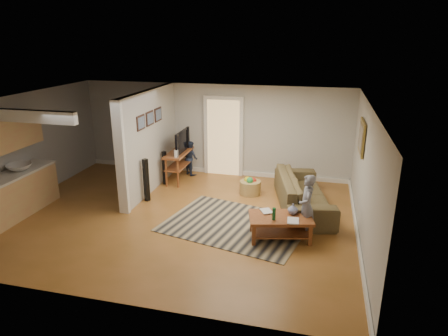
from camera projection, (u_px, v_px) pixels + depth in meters
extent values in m
plane|color=brown|center=(178.00, 216.00, 8.67)|extent=(7.50, 7.50, 0.00)
cube|color=#B5B4AE|center=(214.00, 130.00, 11.03)|extent=(7.50, 0.04, 2.50)
cube|color=#B5B4AE|center=(21.00, 150.00, 9.13)|extent=(0.04, 6.00, 2.50)
cube|color=#B5B4AE|center=(365.00, 176.00, 7.42)|extent=(0.04, 6.00, 2.50)
cube|color=white|center=(173.00, 101.00, 7.88)|extent=(7.50, 6.00, 0.04)
cube|color=#B5B4AE|center=(150.00, 141.00, 9.88)|extent=(0.15, 3.10, 2.50)
cube|color=white|center=(121.00, 159.00, 8.45)|extent=(0.22, 0.10, 2.50)
cube|color=white|center=(214.00, 171.00, 11.39)|extent=(7.50, 0.04, 0.12)
cube|color=white|center=(357.00, 233.00, 7.81)|extent=(0.04, 6.00, 0.12)
cube|color=#D8B272|center=(224.00, 138.00, 10.97)|extent=(0.90, 0.06, 2.10)
cube|color=tan|center=(14.00, 196.00, 8.57)|extent=(0.60, 2.20, 0.90)
cube|color=beige|center=(10.00, 176.00, 8.42)|extent=(0.64, 2.24, 0.05)
cube|color=tan|center=(2.00, 135.00, 8.15)|extent=(0.35, 2.00, 0.70)
imported|color=silver|center=(20.00, 170.00, 8.69)|extent=(0.54, 0.54, 0.19)
cube|color=#321D16|center=(141.00, 123.00, 9.07)|extent=(0.03, 0.40, 0.34)
cube|color=#321D16|center=(150.00, 118.00, 9.53)|extent=(0.03, 0.40, 0.34)
cube|color=#321D16|center=(158.00, 114.00, 9.99)|extent=(0.03, 0.40, 0.34)
cube|color=olive|center=(362.00, 137.00, 8.19)|extent=(0.04, 0.90, 0.68)
cube|color=black|center=(235.00, 224.00, 8.29)|extent=(3.20, 2.63, 0.01)
imported|color=#4C4226|center=(302.00, 208.00, 9.09)|extent=(1.56, 2.74, 0.75)
cube|color=#5F2916|center=(281.00, 218.00, 7.61)|extent=(1.32, 0.96, 0.06)
cube|color=silver|center=(281.00, 217.00, 7.60)|extent=(0.82, 0.58, 0.02)
cube|color=#5F2916|center=(280.00, 231.00, 7.70)|extent=(1.20, 0.84, 0.03)
cube|color=#5F2916|center=(254.00, 235.00, 7.41)|extent=(0.08, 0.08, 0.44)
cube|color=#5F2916|center=(310.00, 235.00, 7.41)|extent=(0.08, 0.08, 0.44)
cube|color=#5F2916|center=(252.00, 222.00, 7.94)|extent=(0.08, 0.08, 0.44)
cube|color=#5F2916|center=(305.00, 222.00, 7.94)|extent=(0.08, 0.08, 0.44)
imported|color=navy|center=(293.00, 214.00, 7.71)|extent=(0.24, 0.24, 0.21)
cylinder|color=#135326|center=(274.00, 214.00, 7.42)|extent=(0.07, 0.07, 0.24)
imported|color=#998C4C|center=(262.00, 212.00, 7.77)|extent=(0.30, 0.33, 0.02)
imported|color=#66594C|center=(287.00, 221.00, 7.41)|extent=(0.23, 0.30, 0.02)
cube|color=#5F2916|center=(179.00, 153.00, 10.61)|extent=(0.49, 1.27, 0.05)
cube|color=#5F2916|center=(179.00, 165.00, 10.72)|extent=(0.44, 1.16, 0.03)
cylinder|color=#5F2916|center=(166.00, 172.00, 10.26)|extent=(0.05, 0.05, 0.78)
cylinder|color=#5F2916|center=(180.00, 160.00, 11.27)|extent=(0.05, 0.05, 0.78)
cylinder|color=#5F2916|center=(178.00, 173.00, 10.19)|extent=(0.05, 0.05, 0.78)
cylinder|color=#5F2916|center=(191.00, 161.00, 11.20)|extent=(0.05, 0.05, 0.78)
imported|color=black|center=(179.00, 152.00, 10.59)|extent=(0.15, 1.02, 0.59)
cylinder|color=white|center=(176.00, 154.00, 10.11)|extent=(0.11, 0.11, 0.19)
cube|color=black|center=(146.00, 180.00, 9.33)|extent=(0.14, 0.14, 1.03)
cube|color=black|center=(165.00, 168.00, 10.40)|extent=(0.11, 0.11, 0.90)
cylinder|color=olive|center=(250.00, 188.00, 9.84)|extent=(0.52, 0.52, 0.34)
sphere|color=red|center=(253.00, 181.00, 9.81)|extent=(0.16, 0.16, 0.16)
sphere|color=yellow|center=(247.00, 180.00, 9.81)|extent=(0.16, 0.16, 0.16)
sphere|color=green|center=(250.00, 180.00, 9.71)|extent=(0.16, 0.16, 0.16)
imported|color=slate|center=(304.00, 236.00, 7.84)|extent=(0.36, 0.50, 1.26)
imported|color=#202A43|center=(191.00, 174.00, 11.29)|extent=(0.59, 0.58, 0.96)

